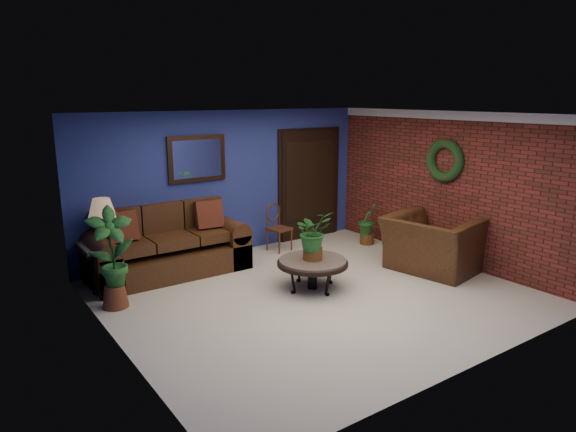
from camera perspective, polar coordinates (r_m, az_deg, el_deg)
floor at (r=7.34m, az=3.09°, el=-8.69°), size 5.50×5.50×0.00m
wall_back at (r=9.04m, az=-6.62°, el=3.67°), size 5.50×0.04×2.50m
wall_left at (r=5.75m, az=-18.95°, el=-2.53°), size 0.04×5.00×2.50m
wall_right_brick at (r=8.91m, az=17.31°, el=3.02°), size 0.04×5.00×2.50m
ceiling at (r=6.82m, az=3.35°, el=11.20°), size 5.50×5.00×0.02m
crown_molding at (r=8.76m, az=17.72°, el=10.61°), size 0.03×5.00×0.14m
wall_mirror at (r=8.67m, az=-10.08°, el=6.29°), size 1.02×0.06×0.77m
closet_door at (r=9.98m, az=2.38°, el=3.49°), size 1.44×0.06×2.18m
wreath at (r=8.83m, az=17.01°, el=5.91°), size 0.16×0.72×0.72m
sofa at (r=8.32m, az=-13.32°, el=-3.76°), size 2.42×1.04×1.09m
coffee_table at (r=7.43m, az=2.75°, el=-5.26°), size 1.03×1.03×0.44m
end_table at (r=7.97m, az=-19.60°, el=-3.97°), size 0.69×0.69×0.63m
table_lamp at (r=7.83m, az=-19.92°, el=0.02°), size 0.39×0.39×0.65m
side_chair at (r=9.24m, az=-1.26°, el=-0.86°), size 0.43×0.43×0.86m
armchair at (r=8.47m, az=15.77°, el=-3.00°), size 1.42×1.56×0.89m
coffee_plant at (r=7.30m, az=2.78°, el=-1.92°), size 0.55×0.49×0.71m
floor_plant at (r=9.73m, az=8.82°, el=-0.82°), size 0.37×0.31×0.78m
tall_plant at (r=7.06m, az=-18.99°, el=-4.11°), size 0.63×0.47×1.36m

